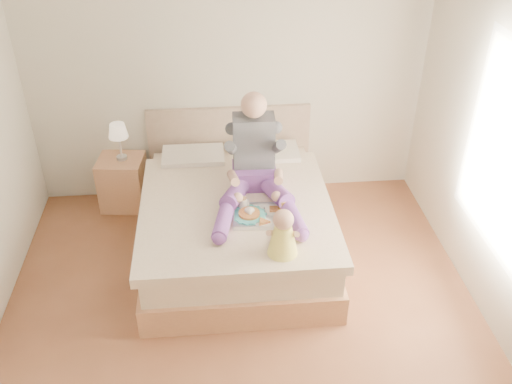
{
  "coord_description": "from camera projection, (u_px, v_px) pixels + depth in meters",
  "views": [
    {
      "loc": [
        -0.2,
        -3.27,
        3.49
      ],
      "look_at": [
        0.18,
        0.91,
        0.71
      ],
      "focal_mm": 40.0,
      "sensor_mm": 36.0,
      "label": 1
    }
  ],
  "objects": [
    {
      "name": "baby",
      "position": [
        283.0,
        235.0,
        4.42
      ],
      "size": [
        0.26,
        0.36,
        0.4
      ],
      "rotation": [
        0.0,
        0.0,
        -0.17
      ],
      "color": "#F3E84C",
      "rests_on": "bed"
    },
    {
      "name": "adult",
      "position": [
        255.0,
        166.0,
        5.07
      ],
      "size": [
        0.79,
        1.13,
        0.94
      ],
      "rotation": [
        0.0,
        0.0,
        -0.03
      ],
      "color": "#643687",
      "rests_on": "bed"
    },
    {
      "name": "room",
      "position": [
        253.0,
        168.0,
        3.83
      ],
      "size": [
        4.02,
        4.22,
        2.71
      ],
      "color": "brown",
      "rests_on": "ground"
    },
    {
      "name": "lamp",
      "position": [
        118.0,
        133.0,
        5.66
      ],
      "size": [
        0.19,
        0.19,
        0.4
      ],
      "color": "silver",
      "rests_on": "nightstand"
    },
    {
      "name": "nightstand",
      "position": [
        123.0,
        182.0,
        5.98
      ],
      "size": [
        0.5,
        0.46,
        0.56
      ],
      "rotation": [
        0.0,
        0.0,
        -0.12
      ],
      "color": "#A7724E",
      "rests_on": "ground"
    },
    {
      "name": "tray",
      "position": [
        260.0,
        214.0,
        4.88
      ],
      "size": [
        0.5,
        0.4,
        0.13
      ],
      "rotation": [
        0.0,
        0.0,
        -0.07
      ],
      "color": "silver",
      "rests_on": "bed"
    },
    {
      "name": "bed",
      "position": [
        235.0,
        218.0,
        5.38
      ],
      "size": [
        1.7,
        2.18,
        1.0
      ],
      "color": "#A7724E",
      "rests_on": "ground"
    }
  ]
}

